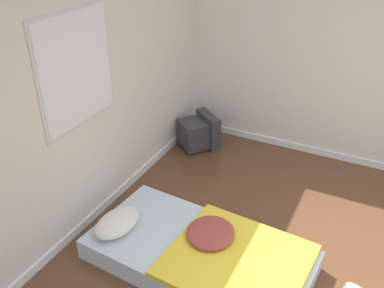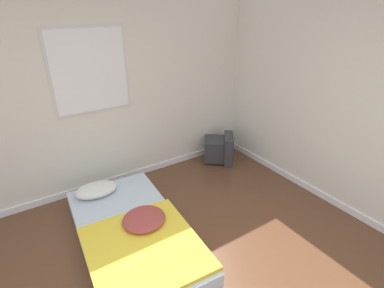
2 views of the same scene
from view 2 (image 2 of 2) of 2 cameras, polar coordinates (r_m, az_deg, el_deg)
name	(u,v)px [view 2 (image 2 of 2)]	position (r m, az deg, el deg)	size (l,w,h in m)	color
wall_back	(78,102)	(4.07, -20.95, 7.52)	(7.54, 0.08, 2.60)	silver
mattress_bed	(132,233)	(3.50, -11.33, -16.20)	(1.20, 2.10, 0.35)	silver
crt_tv	(220,149)	(4.99, 5.36, -0.92)	(0.62, 0.62, 0.46)	#333338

